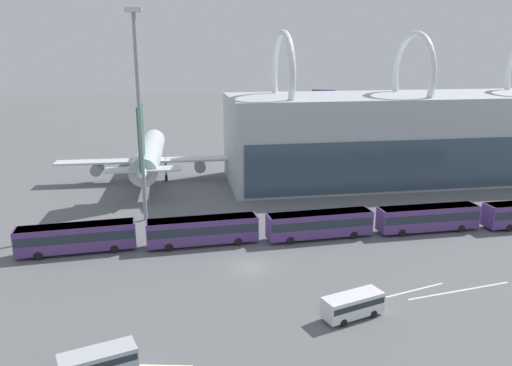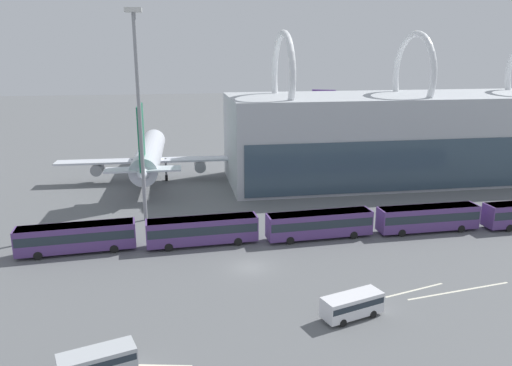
{
  "view_description": "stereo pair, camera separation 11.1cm",
  "coord_description": "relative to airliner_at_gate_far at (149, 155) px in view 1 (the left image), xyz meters",
  "views": [
    {
      "loc": [
        -7.69,
        -49.7,
        23.13
      ],
      "look_at": [
        3.94,
        20.14,
        4.0
      ],
      "focal_mm": 35.0,
      "sensor_mm": 36.0,
      "label": 1
    },
    {
      "loc": [
        -7.58,
        -49.72,
        23.13
      ],
      "look_at": [
        3.94,
        20.14,
        4.0
      ],
      "focal_mm": 35.0,
      "sensor_mm": 36.0,
      "label": 2
    }
  ],
  "objects": [
    {
      "name": "ground_plane",
      "position": [
        12.27,
        -39.63,
        -4.7
      ],
      "size": [
        440.0,
        440.0,
        0.0
      ],
      "primitive_type": "plane",
      "color": "slate"
    },
    {
      "name": "airliner_at_gate_far",
      "position": [
        0.0,
        0.0,
        0.0
      ],
      "size": [
        32.27,
        34.52,
        15.0
      ],
      "rotation": [
        0.0,
        0.0,
        1.54
      ],
      "color": "silver",
      "rests_on": "ground_plane"
    },
    {
      "name": "shuttle_bus_1",
      "position": [
        7.51,
        -32.3,
        -2.71
      ],
      "size": [
        13.51,
        3.32,
        3.4
      ],
      "rotation": [
        0.0,
        0.0,
        0.05
      ],
      "color": "#56387A",
      "rests_on": "ground_plane"
    },
    {
      "name": "shuttle_bus_2",
      "position": [
        22.13,
        -32.5,
        -2.71
      ],
      "size": [
        13.52,
        3.37,
        3.4
      ],
      "rotation": [
        0.0,
        0.0,
        0.06
      ],
      "color": "#56387A",
      "rests_on": "ground_plane"
    },
    {
      "name": "shuttle_bus_0",
      "position": [
        -7.1,
        -32.3,
        -2.71
      ],
      "size": [
        13.55,
        3.63,
        3.4
      ],
      "rotation": [
        0.0,
        0.0,
        0.08
      ],
      "color": "#56387A",
      "rests_on": "ground_plane"
    },
    {
      "name": "airliner_parked_remote",
      "position": [
        52.11,
        17.88,
        0.56
      ],
      "size": [
        35.42,
        33.02,
        13.93
      ],
      "rotation": [
        0.0,
        0.0,
        5.87
      ],
      "color": "white",
      "rests_on": "ground_plane"
    },
    {
      "name": "lane_stripe_3",
      "position": [
        0.43,
        -55.43,
        -4.7
      ],
      "size": [
        9.7,
        2.13,
        0.01
      ],
      "primitive_type": "cube",
      "rotation": [
        0.0,
        0.0,
        -0.19
      ],
      "color": "silver",
      "rests_on": "ground_plane"
    },
    {
      "name": "service_van_foreground",
      "position": [
        19.55,
        -51.52,
        -3.42
      ],
      "size": [
        5.96,
        3.56,
        2.16
      ],
      "rotation": [
        0.0,
        0.0,
        0.3
      ],
      "color": "silver",
      "rests_on": "ground_plane"
    },
    {
      "name": "service_van_crossing",
      "position": [
        -1.55,
        -56.41,
        -3.47
      ],
      "size": [
        5.8,
        3.54,
        2.06
      ],
      "rotation": [
        0.0,
        0.0,
        3.45
      ],
      "color": "#B2B7BC",
      "rests_on": "ground_plane"
    },
    {
      "name": "lane_stripe_2",
      "position": [
        31.81,
        -48.49,
        -4.7
      ],
      "size": [
        11.77,
        2.02,
        0.01
      ],
      "primitive_type": "cube",
      "rotation": [
        0.0,
        0.0,
        0.15
      ],
      "color": "silver",
      "rests_on": "ground_plane"
    },
    {
      "name": "shuttle_bus_3",
      "position": [
        36.74,
        -32.46,
        -2.71
      ],
      "size": [
        13.45,
        2.96,
        3.4
      ],
      "rotation": [
        0.0,
        0.0,
        0.03
      ],
      "color": "#56387A",
      "rests_on": "ground_plane"
    },
    {
      "name": "floodlight_mast",
      "position": [
        0.23,
        -21.9,
        12.52
      ],
      "size": [
        2.11,
        2.11,
        28.06
      ],
      "color": "gray",
      "rests_on": "ground_plane"
    },
    {
      "name": "lane_stripe_1",
      "position": [
        27.49,
        -47.64,
        -4.7
      ],
      "size": [
        6.94,
        2.09,
        0.01
      ],
      "primitive_type": "cube",
      "rotation": [
        0.0,
        0.0,
        0.26
      ],
      "color": "silver",
      "rests_on": "ground_plane"
    },
    {
      "name": "lane_stripe_0",
      "position": [
        5.5,
        -30.44,
        -4.7
      ],
      "size": [
        9.45,
        1.26,
        0.01
      ],
      "primitive_type": "cube",
      "rotation": [
        0.0,
        0.0,
        0.11
      ],
      "color": "silver",
      "rests_on": "ground_plane"
    }
  ]
}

